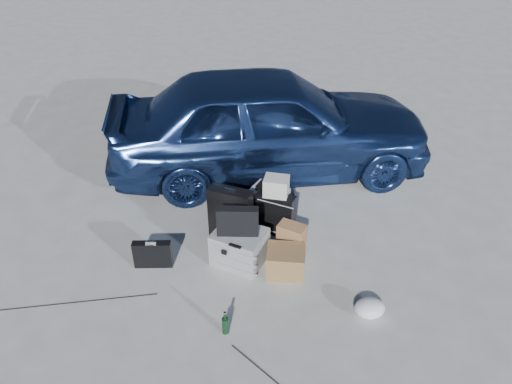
% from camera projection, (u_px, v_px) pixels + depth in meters
% --- Properties ---
extents(ground, '(60.00, 60.00, 0.00)m').
position_uv_depth(ground, '(224.00, 286.00, 5.28)').
color(ground, '#B8B9B3').
rests_on(ground, ground).
extents(car, '(4.71, 2.99, 1.49)m').
position_uv_depth(car, '(269.00, 122.00, 6.86)').
color(car, navy).
rests_on(car, ground).
extents(pelican_case, '(0.64, 0.57, 0.39)m').
position_uv_depth(pelican_case, '(240.00, 247.00, 5.51)').
color(pelican_case, '#979A9C').
rests_on(pelican_case, ground).
extents(laptop_bag, '(0.46, 0.17, 0.33)m').
position_uv_depth(laptop_bag, '(238.00, 221.00, 5.29)').
color(laptop_bag, black).
rests_on(laptop_bag, pelican_case).
extents(briefcase, '(0.43, 0.17, 0.32)m').
position_uv_depth(briefcase, '(153.00, 254.00, 5.46)').
color(briefcase, black).
rests_on(briefcase, ground).
extents(suitcase_left, '(0.53, 0.28, 0.66)m').
position_uv_depth(suitcase_left, '(231.00, 214.00, 5.80)').
color(suitcase_left, black).
rests_on(suitcase_left, ground).
extents(suitcase_right, '(0.48, 0.28, 0.54)m').
position_uv_depth(suitcase_right, '(276.00, 214.00, 5.89)').
color(suitcase_right, black).
rests_on(suitcase_right, ground).
extents(white_carton, '(0.28, 0.23, 0.22)m').
position_uv_depth(white_carton, '(276.00, 186.00, 5.69)').
color(white_carton, beige).
rests_on(white_carton, suitcase_right).
extents(duffel_bag, '(0.67, 0.40, 0.31)m').
position_uv_depth(duffel_bag, '(269.00, 205.00, 6.23)').
color(duffel_bag, black).
rests_on(duffel_bag, ground).
extents(flat_box_white, '(0.52, 0.45, 0.08)m').
position_uv_depth(flat_box_white, '(269.00, 192.00, 6.14)').
color(flat_box_white, beige).
rests_on(flat_box_white, duffel_bag).
extents(flat_box_black, '(0.33, 0.28, 0.06)m').
position_uv_depth(flat_box_black, '(270.00, 187.00, 6.11)').
color(flat_box_black, black).
rests_on(flat_box_black, flat_box_white).
extents(kraft_bag, '(0.35, 0.27, 0.40)m').
position_uv_depth(kraft_bag, '(292.00, 240.00, 5.60)').
color(kraft_bag, '#A47547').
rests_on(kraft_bag, ground).
extents(cardboard_box, '(0.43, 0.38, 0.30)m').
position_uv_depth(cardboard_box, '(285.00, 262.00, 5.37)').
color(cardboard_box, olive).
rests_on(cardboard_box, ground).
extents(plastic_bag, '(0.38, 0.36, 0.17)m').
position_uv_depth(plastic_bag, '(370.00, 308.00, 4.91)').
color(plastic_bag, white).
rests_on(plastic_bag, ground).
extents(green_bottle, '(0.09, 0.09, 0.26)m').
position_uv_depth(green_bottle, '(225.00, 323.00, 4.69)').
color(green_bottle, black).
rests_on(green_bottle, ground).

